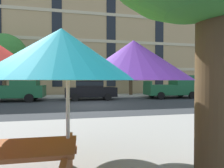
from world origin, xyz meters
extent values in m
plane|color=#2D3033|center=(0.00, 0.00, 0.00)|extent=(120.00, 120.00, 0.00)
cube|color=#B2ADA3|center=(0.00, 6.80, 0.06)|extent=(56.00, 3.60, 0.12)
cube|color=tan|center=(0.00, 15.00, 6.40)|extent=(37.45, 12.00, 12.80)
cube|color=beige|center=(0.00, 8.96, 3.20)|extent=(36.70, 0.08, 0.36)
cube|color=beige|center=(0.00, 8.96, 6.40)|extent=(36.70, 0.08, 0.36)
cube|color=beige|center=(0.00, 8.96, 9.60)|extent=(36.70, 0.08, 0.36)
cube|color=black|center=(-3.12, 8.97, 6.80)|extent=(1.10, 0.06, 11.60)
cube|color=black|center=(3.12, 8.97, 6.80)|extent=(1.10, 0.06, 11.60)
cube|color=black|center=(9.36, 8.97, 6.80)|extent=(1.10, 0.06, 11.60)
cube|color=black|center=(15.60, 8.97, 6.80)|extent=(1.10, 0.06, 11.60)
cube|color=#195933|center=(-6.17, 3.70, 0.82)|extent=(5.10, 1.90, 0.96)
cube|color=#195933|center=(-5.07, 3.70, 1.75)|extent=(1.90, 1.75, 0.90)
cylinder|color=black|center=(-4.59, 2.75, 0.34)|extent=(0.68, 0.22, 0.68)
cylinder|color=black|center=(-4.59, 4.65, 0.34)|extent=(0.68, 0.22, 0.68)
cube|color=black|center=(0.28, 3.70, 0.70)|extent=(4.40, 1.76, 0.80)
cube|color=black|center=(0.13, 3.70, 1.44)|extent=(2.30, 1.55, 0.68)
cube|color=black|center=(0.13, 3.70, 1.44)|extent=(2.32, 1.57, 0.32)
cylinder|color=black|center=(1.65, 4.58, 0.30)|extent=(0.60, 0.22, 0.60)
cylinder|color=black|center=(1.65, 2.82, 0.30)|extent=(0.60, 0.22, 0.60)
cylinder|color=black|center=(-1.08, 4.58, 0.30)|extent=(0.60, 0.22, 0.60)
cylinder|color=black|center=(-1.08, 2.82, 0.30)|extent=(0.60, 0.22, 0.60)
cube|color=#195933|center=(8.05, 3.70, 0.82)|extent=(5.10, 1.90, 0.96)
cube|color=#195933|center=(9.15, 3.70, 1.75)|extent=(1.90, 1.75, 0.90)
cube|color=#195933|center=(5.58, 3.70, 1.48)|extent=(0.16, 1.75, 0.36)
cylinder|color=black|center=(6.47, 2.75, 0.34)|extent=(0.68, 0.22, 0.68)
cylinder|color=black|center=(6.47, 4.65, 0.34)|extent=(0.68, 0.22, 0.68)
cylinder|color=black|center=(9.63, 2.75, 0.34)|extent=(0.68, 0.22, 0.68)
cylinder|color=black|center=(9.63, 4.65, 0.34)|extent=(0.68, 0.22, 0.68)
cylinder|color=brown|center=(-7.73, 6.65, 1.41)|extent=(0.32, 0.32, 2.82)
sphere|color=#387F33|center=(-7.55, 6.51, 4.22)|extent=(3.79, 3.79, 3.79)
sphere|color=#387F33|center=(-7.94, 6.63, 4.08)|extent=(3.51, 3.51, 3.51)
cylinder|color=#4C3823|center=(4.98, 7.02, 1.18)|extent=(0.40, 0.40, 2.36)
sphere|color=#387F33|center=(5.17, 6.89, 3.57)|extent=(2.51, 2.51, 2.51)
sphere|color=#387F33|center=(5.09, 6.87, 3.37)|extent=(2.99, 2.99, 2.99)
cylinder|color=silver|center=(-1.10, -9.00, 1.10)|extent=(0.06, 0.06, 2.20)
cone|color=yellow|center=(0.08, -9.00, 1.95)|extent=(1.41, 1.41, 0.50)
cone|color=blue|center=(-0.27, -8.17, 1.95)|extent=(1.41, 1.41, 0.50)
cone|color=green|center=(-1.10, -7.82, 1.95)|extent=(1.41, 1.41, 0.50)
cone|color=#E5668C|center=(-1.93, -8.17, 1.95)|extent=(1.41, 1.41, 0.50)
cone|color=#199EB2|center=(-1.10, -10.18, 1.95)|extent=(1.41, 1.41, 0.50)
cone|color=#662D9E|center=(-0.27, -9.83, 1.95)|extent=(1.41, 1.41, 0.50)
cone|color=yellow|center=(-1.10, -9.00, 1.99)|extent=(1.76, 1.76, 0.58)
cube|color=brown|center=(-1.88, -9.25, 0.74)|extent=(1.82, 0.85, 0.06)
cube|color=brown|center=(-1.86, -8.63, 0.44)|extent=(1.81, 0.33, 0.05)
cylinder|color=#4C3823|center=(1.32, -9.36, 1.59)|extent=(0.62, 0.62, 3.18)
camera|label=1|loc=(-0.96, -11.93, 1.70)|focal=28.35mm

